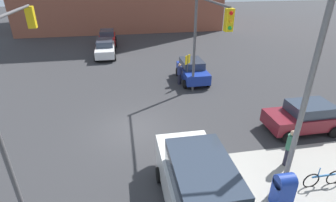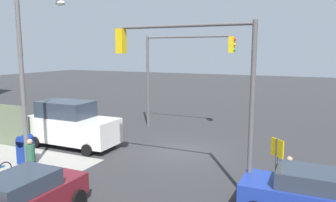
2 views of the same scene
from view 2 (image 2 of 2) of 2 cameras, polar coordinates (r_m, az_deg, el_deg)
ground_plane at (r=18.21m, az=2.43°, el=-8.72°), size 120.00×120.00×0.00m
traffic_signal_nw_corner at (r=12.38m, az=4.49°, el=4.97°), size 5.76×0.36×6.50m
traffic_signal_se_corner at (r=22.33m, az=2.04°, el=6.71°), size 6.34×0.36×6.50m
street_lamp_corner at (r=15.88m, az=-23.12°, el=5.30°), size 0.56×2.67×8.00m
warning_sign_two_way at (r=12.45m, az=18.39°, el=-9.57°), size 0.48×0.48×2.40m
mailbox_blue at (r=17.55m, az=-23.58°, el=-7.54°), size 0.56×0.64×1.43m
coupe_blue at (r=12.06m, az=22.39°, el=-14.44°), size 3.81×2.02×1.62m
hatchback_maroon at (r=11.87m, az=-23.44°, el=-14.89°), size 2.02×3.88×1.62m
van_white_delivery at (r=19.56m, az=-16.53°, el=-3.98°), size 5.40×2.32×2.62m
pedestrian_crossing at (r=13.14m, az=20.25°, el=-12.33°), size 0.36×0.36×1.64m
pedestrian_walking_north at (r=15.10m, az=-22.77°, el=-9.31°), size 0.36×0.36×1.82m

